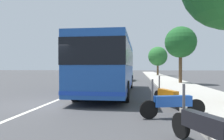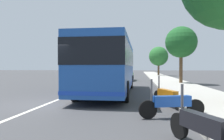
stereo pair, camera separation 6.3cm
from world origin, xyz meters
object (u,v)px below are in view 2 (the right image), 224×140
(motorcycle_nearest_curb, at_px, (172,104))
(roadside_tree_far_block, at_px, (159,56))
(coach_bus, at_px, (110,64))
(roadside_tree_mid_block, at_px, (181,42))
(motorcycle_far_end, at_px, (202,128))
(car_far_distant, at_px, (125,75))
(motorcycle_angled, at_px, (167,96))
(car_ahead_same_lane, at_px, (92,74))

(motorcycle_nearest_curb, height_order, roadside_tree_far_block, roadside_tree_far_block)
(coach_bus, xyz_separation_m, roadside_tree_mid_block, (7.78, -5.81, 2.21))
(motorcycle_far_end, bearing_deg, car_far_distant, -16.31)
(motorcycle_nearest_curb, relative_size, motorcycle_angled, 1.02)
(car_far_distant, bearing_deg, motorcycle_far_end, -169.07)
(motorcycle_nearest_curb, relative_size, car_ahead_same_lane, 0.50)
(motorcycle_nearest_curb, xyz_separation_m, car_far_distant, (18.53, 2.77, 0.26))
(motorcycle_nearest_curb, xyz_separation_m, roadside_tree_far_block, (34.14, -2.68, 3.33))
(roadside_tree_far_block, bearing_deg, motorcycle_far_end, 176.09)
(coach_bus, height_order, motorcycle_angled, coach_bus)
(coach_bus, bearing_deg, motorcycle_angled, -144.67)
(motorcycle_nearest_curb, height_order, car_far_distant, car_far_distant)
(car_far_distant, distance_m, roadside_tree_far_block, 16.82)
(car_far_distant, xyz_separation_m, car_ahead_same_lane, (3.40, 4.84, -0.02))
(coach_bus, relative_size, roadside_tree_far_block, 1.79)
(coach_bus, distance_m, motorcycle_far_end, 9.24)
(car_far_distant, bearing_deg, roadside_tree_mid_block, -126.44)
(car_far_distant, relative_size, roadside_tree_mid_block, 0.85)
(motorcycle_angled, xyz_separation_m, car_ahead_same_lane, (20.01, 7.71, 0.25))
(motorcycle_far_end, distance_m, roadside_tree_mid_block, 17.01)
(roadside_tree_mid_block, xyz_separation_m, roadside_tree_far_block, (20.32, 0.27, -0.23))
(motorcycle_angled, bearing_deg, motorcycle_nearest_curb, 153.68)
(motorcycle_angled, bearing_deg, roadside_tree_far_block, -27.72)
(motorcycle_far_end, xyz_separation_m, car_ahead_same_lane, (24.50, 7.78, 0.25))
(coach_bus, bearing_deg, roadside_tree_far_block, -11.43)
(coach_bus, relative_size, roadside_tree_mid_block, 1.83)
(coach_bus, relative_size, motorcycle_far_end, 5.25)
(motorcycle_far_end, bearing_deg, coach_bus, -4.91)
(motorcycle_far_end, height_order, car_ahead_same_lane, car_ahead_same_lane)
(coach_bus, xyz_separation_m, motorcycle_nearest_curb, (-6.05, -2.85, -1.36))
(motorcycle_far_end, height_order, roadside_tree_mid_block, roadside_tree_mid_block)
(motorcycle_angled, bearing_deg, car_ahead_same_lane, -2.07)
(motorcycle_nearest_curb, xyz_separation_m, roadside_tree_mid_block, (13.82, -2.95, 3.56))
(roadside_tree_mid_block, height_order, roadside_tree_far_block, roadside_tree_far_block)
(car_far_distant, bearing_deg, motorcycle_angled, -167.19)
(motorcycle_far_end, bearing_deg, motorcycle_nearest_curb, -20.38)
(car_ahead_same_lane, height_order, roadside_tree_mid_block, roadside_tree_mid_block)
(car_far_distant, height_order, roadside_tree_far_block, roadside_tree_far_block)
(car_far_distant, distance_m, car_ahead_same_lane, 5.91)
(motorcycle_nearest_curb, height_order, roadside_tree_mid_block, roadside_tree_mid_block)
(motorcycle_far_end, height_order, roadside_tree_far_block, roadside_tree_far_block)
(motorcycle_far_end, distance_m, motorcycle_angled, 4.49)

